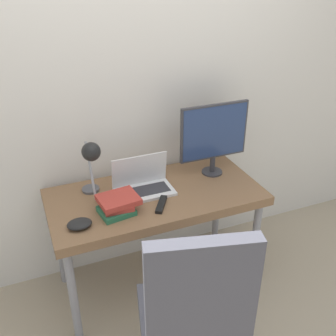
# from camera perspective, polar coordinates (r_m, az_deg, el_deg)

# --- Properties ---
(ground_plane) EXTENTS (12.00, 12.00, 0.00)m
(ground_plane) POSITION_cam_1_polar(r_m,az_deg,el_deg) (2.73, 0.99, -20.50)
(ground_plane) COLOR tan
(wall_back) EXTENTS (8.00, 0.05, 2.60)m
(wall_back) POSITION_cam_1_polar(r_m,az_deg,el_deg) (2.58, -5.14, 11.19)
(wall_back) COLOR silver
(wall_back) RESTS_ON ground_plane
(desk) EXTENTS (1.33, 0.65, 0.75)m
(desk) POSITION_cam_1_polar(r_m,az_deg,el_deg) (2.51, -1.81, -5.07)
(desk) COLOR brown
(desk) RESTS_ON ground_plane
(laptop) EXTENTS (0.36, 0.21, 0.22)m
(laptop) POSITION_cam_1_polar(r_m,az_deg,el_deg) (2.48, -3.65, -2.39)
(laptop) COLOR silver
(laptop) RESTS_ON desk
(monitor) EXTENTS (0.48, 0.14, 0.49)m
(monitor) POSITION_cam_1_polar(r_m,az_deg,el_deg) (2.60, 6.69, 4.86)
(monitor) COLOR #333338
(monitor) RESTS_ON desk
(desk_lamp) EXTENTS (0.11, 0.26, 0.40)m
(desk_lamp) POSITION_cam_1_polar(r_m,az_deg,el_deg) (2.30, -11.11, 1.45)
(desk_lamp) COLOR #4C4C51
(desk_lamp) RESTS_ON desk
(office_chair) EXTENTS (0.58, 0.59, 1.13)m
(office_chair) POSITION_cam_1_polar(r_m,az_deg,el_deg) (1.91, 3.81, -20.64)
(office_chair) COLOR black
(office_chair) RESTS_ON ground_plane
(book_stack) EXTENTS (0.25, 0.22, 0.09)m
(book_stack) POSITION_cam_1_polar(r_m,az_deg,el_deg) (2.29, -7.32, -5.29)
(book_stack) COLOR #286B47
(book_stack) RESTS_ON desk
(tv_remote) EXTENTS (0.13, 0.17, 0.02)m
(tv_remote) POSITION_cam_1_polar(r_m,az_deg,el_deg) (2.35, -0.98, -5.30)
(tv_remote) COLOR black
(tv_remote) RESTS_ON desk
(game_controller) EXTENTS (0.14, 0.11, 0.04)m
(game_controller) POSITION_cam_1_polar(r_m,az_deg,el_deg) (2.22, -12.73, -7.92)
(game_controller) COLOR black
(game_controller) RESTS_ON desk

